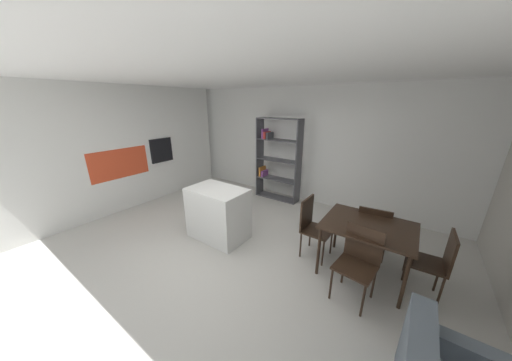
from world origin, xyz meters
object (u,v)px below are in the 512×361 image
at_px(dining_table, 368,230).
at_px(dining_chair_far, 373,227).
at_px(dining_chair_island_side, 312,223).
at_px(dining_chair_window_side, 437,260).
at_px(built_in_oven, 161,150).
at_px(dining_chair_near, 359,257).
at_px(open_bookshelf, 276,159).
at_px(kitchen_island, 218,213).

xyz_separation_m(dining_table, dining_chair_far, (0.01, 0.48, -0.18)).
relative_size(dining_chair_island_side, dining_chair_window_side, 1.02).
distance_m(built_in_oven, dining_chair_near, 5.00).
relative_size(built_in_oven, open_bookshelf, 0.29).
bearing_deg(dining_chair_window_side, open_bookshelf, -120.27).
distance_m(built_in_oven, dining_chair_far, 4.97).
relative_size(dining_table, dining_chair_far, 1.32).
relative_size(dining_chair_window_side, dining_chair_near, 0.99).
bearing_deg(dining_chair_island_side, built_in_oven, 88.67).
relative_size(open_bookshelf, dining_chair_island_side, 2.11).
relative_size(open_bookshelf, dining_table, 1.74).
bearing_deg(built_in_oven, dining_chair_far, 3.72).
bearing_deg(dining_chair_far, built_in_oven, -2.03).
bearing_deg(kitchen_island, open_bookshelf, 92.69).
height_order(built_in_oven, kitchen_island, built_in_oven).
bearing_deg(dining_chair_island_side, dining_table, -89.19).
distance_m(open_bookshelf, dining_chair_near, 3.34).
xyz_separation_m(dining_table, dining_chair_island_side, (-0.80, 0.00, -0.15)).
bearing_deg(open_bookshelf, dining_table, -34.70).
bearing_deg(dining_table, dining_chair_island_side, 179.88).
bearing_deg(dining_chair_window_side, built_in_oven, -94.24).
bearing_deg(dining_chair_near, open_bookshelf, 145.81).
bearing_deg(dining_table, built_in_oven, 178.09).
bearing_deg(dining_chair_island_side, open_bookshelf, 45.29).
bearing_deg(dining_chair_island_side, kitchen_island, 108.22).
height_order(built_in_oven, open_bookshelf, open_bookshelf).
distance_m(dining_chair_far, dining_chair_near, 0.96).
xyz_separation_m(built_in_oven, kitchen_island, (2.53, -0.65, -0.75)).
height_order(kitchen_island, dining_table, kitchen_island).
bearing_deg(dining_table, open_bookshelf, 145.30).
relative_size(open_bookshelf, dining_chair_window_side, 2.16).
distance_m(open_bookshelf, dining_chair_window_side, 3.71).
height_order(dining_chair_island_side, dining_chair_window_side, dining_chair_island_side).
bearing_deg(open_bookshelf, dining_chair_window_side, -27.63).
height_order(open_bookshelf, dining_chair_island_side, open_bookshelf).
relative_size(built_in_oven, dining_chair_far, 0.68).
bearing_deg(dining_chair_island_side, dining_chair_near, -119.75).
bearing_deg(dining_chair_far, kitchen_island, 16.44).
xyz_separation_m(kitchen_island, dining_chair_near, (2.38, 0.01, 0.09)).
bearing_deg(built_in_oven, dining_chair_island_side, -2.25).
xyz_separation_m(dining_table, dining_chair_window_side, (0.79, 0.00, -0.14)).
bearing_deg(kitchen_island, dining_table, 11.62).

